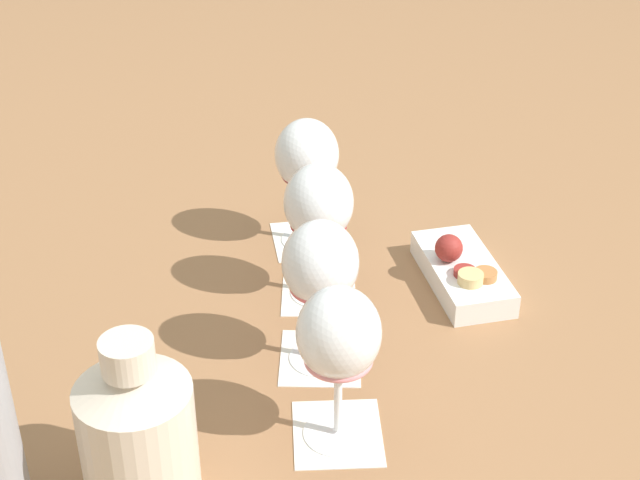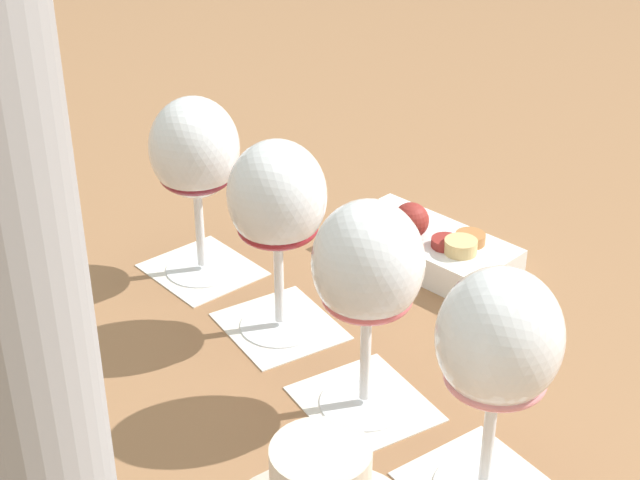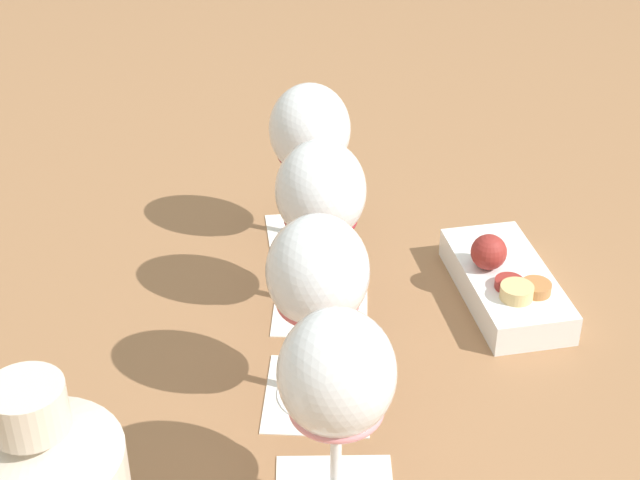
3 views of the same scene
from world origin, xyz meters
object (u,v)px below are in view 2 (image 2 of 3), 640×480
object	(u,v)px
wine_glass_3	(195,157)
snack_dish	(429,245)
wine_glass_0	(498,348)
wine_glass_2	(277,205)
wine_glass_1	(368,273)

from	to	relation	value
wine_glass_3	snack_dish	size ratio (longest dim) A/B	0.92
wine_glass_0	wine_glass_2	bearing A→B (deg)	51.53
wine_glass_1	wine_glass_0	bearing A→B (deg)	-124.76
wine_glass_3	wine_glass_1	bearing A→B (deg)	-129.02
wine_glass_3	snack_dish	xyz separation A→B (m)	(0.07, -0.21, -0.10)
wine_glass_1	wine_glass_3	bearing A→B (deg)	50.98
wine_glass_0	wine_glass_1	xyz separation A→B (m)	(0.07, 0.10, -0.00)
wine_glass_1	wine_glass_3	world-z (taller)	same
wine_glass_0	wine_glass_2	xyz separation A→B (m)	(0.16, 0.20, -0.00)
wine_glass_0	wine_glass_3	bearing A→B (deg)	52.37
wine_glass_0	snack_dish	distance (m)	0.34
wine_glass_2	snack_dish	xyz separation A→B (m)	(0.15, -0.11, -0.10)
wine_glass_1	snack_dish	world-z (taller)	wine_glass_1
wine_glass_1	snack_dish	xyz separation A→B (m)	(0.23, -0.01, -0.10)
wine_glass_0	snack_dish	world-z (taller)	wine_glass_0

